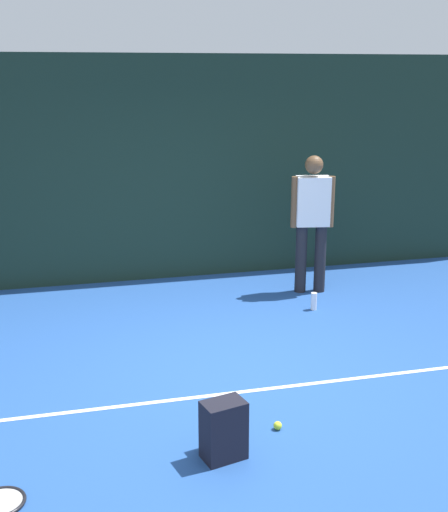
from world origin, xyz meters
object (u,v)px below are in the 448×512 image
at_px(tennis_player, 312,216).
at_px(backpack, 223,430).
at_px(tennis_racket, 2,504).
at_px(tennis_ball_near_player, 278,426).
at_px(water_bottle, 314,301).

relative_size(tennis_player, backpack, 3.86).
bearing_deg(backpack, tennis_player, -134.57).
height_order(tennis_racket, tennis_ball_near_player, tennis_ball_near_player).
relative_size(tennis_racket, tennis_ball_near_player, 9.62).
distance_m(tennis_player, tennis_racket, 4.97).
bearing_deg(tennis_ball_near_player, tennis_racket, -167.22).
bearing_deg(tennis_player, backpack, 69.96).
xyz_separation_m(backpack, tennis_ball_near_player, (0.50, 0.25, -0.18)).
bearing_deg(water_bottle, tennis_player, 73.13).
distance_m(tennis_racket, water_bottle, 4.31).
xyz_separation_m(tennis_player, water_bottle, (-0.19, -0.62, -0.86)).
bearing_deg(tennis_racket, backpack, -103.83).
xyz_separation_m(backpack, water_bottle, (1.74, 2.64, -0.11)).
bearing_deg(backpack, tennis_ball_near_player, -167.37).
height_order(backpack, tennis_ball_near_player, backpack).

